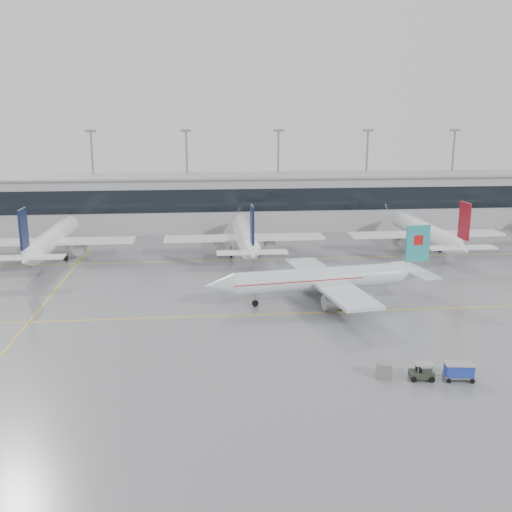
{
  "coord_description": "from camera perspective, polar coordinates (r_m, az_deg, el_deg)",
  "views": [
    {
      "loc": [
        -8.2,
        -70.25,
        24.79
      ],
      "look_at": [
        0.0,
        12.0,
        5.0
      ],
      "focal_mm": 40.0,
      "sensor_mm": 36.0,
      "label": 1
    }
  ],
  "objects": [
    {
      "name": "taxi_line_cross",
      "position": [
        91.42,
        -19.29,
        -3.04
      ],
      "size": [
        0.25,
        60.0,
        0.01
      ],
      "primitive_type": "cube",
      "color": "yellow",
      "rests_on": "ground"
    },
    {
      "name": "baggage_tug",
      "position": [
        59.16,
        16.22,
        -11.25
      ],
      "size": [
        3.56,
        1.75,
        1.7
      ],
      "rotation": [
        0.0,
        0.0,
        -0.13
      ],
      "color": "#282E24",
      "rests_on": "ground"
    },
    {
      "name": "parked_jet_b",
      "position": [
        109.39,
        -19.77,
        1.55
      ],
      "size": [
        29.64,
        36.96,
        11.72
      ],
      "rotation": [
        0.0,
        0.0,
        1.57
      ],
      "color": "white",
      "rests_on": "ground"
    },
    {
      "name": "air_canada_jet",
      "position": [
        80.04,
        7.04,
        -2.3
      ],
      "size": [
        33.51,
        26.24,
        10.19
      ],
      "rotation": [
        0.0,
        0.0,
        3.28
      ],
      "color": "silver",
      "rests_on": "ground"
    },
    {
      "name": "baggage_cart",
      "position": [
        59.97,
        19.64,
        -10.72
      ],
      "size": [
        3.0,
        1.93,
        1.74
      ],
      "rotation": [
        0.0,
        0.0,
        -0.13
      ],
      "color": "gray",
      "rests_on": "ground"
    },
    {
      "name": "terminal_glass",
      "position": [
        126.16,
        -1.92,
        5.58
      ],
      "size": [
        180.0,
        0.2,
        5.0
      ],
      "primitive_type": "cube",
      "color": "black",
      "rests_on": "ground"
    },
    {
      "name": "terminal",
      "position": [
        133.83,
        -2.13,
        5.38
      ],
      "size": [
        180.0,
        15.0,
        12.0
      ],
      "primitive_type": "cube",
      "color": "#A0A0A4",
      "rests_on": "ground"
    },
    {
      "name": "terminal_roof",
      "position": [
        133.1,
        -2.16,
        8.03
      ],
      "size": [
        182.0,
        16.0,
        0.4
      ],
      "primitive_type": "cube",
      "color": "gray",
      "rests_on": "ground"
    },
    {
      "name": "parked_jet_d",
      "position": [
        114.51,
        16.59,
        2.29
      ],
      "size": [
        29.64,
        36.96,
        11.72
      ],
      "rotation": [
        0.0,
        0.0,
        1.57
      ],
      "color": "white",
      "rests_on": "ground"
    },
    {
      "name": "parked_jet_c",
      "position": [
        106.37,
        -1.16,
        2.03
      ],
      "size": [
        29.64,
        36.96,
        11.72
      ],
      "rotation": [
        0.0,
        0.0,
        1.57
      ],
      "color": "white",
      "rests_on": "ground"
    },
    {
      "name": "gse_unit",
      "position": [
        58.75,
        12.69,
        -11.05
      ],
      "size": [
        1.79,
        1.72,
        1.49
      ],
      "primitive_type": "cube",
      "rotation": [
        0.0,
        0.0,
        -0.26
      ],
      "color": "gray",
      "rests_on": "ground"
    },
    {
      "name": "ground",
      "position": [
        74.94,
        0.91,
        -5.85
      ],
      "size": [
        320.0,
        320.0,
        0.0
      ],
      "primitive_type": "plane",
      "color": "gray",
      "rests_on": "ground"
    },
    {
      "name": "taxi_line_main",
      "position": [
        74.94,
        0.91,
        -5.85
      ],
      "size": [
        120.0,
        0.25,
        0.01
      ],
      "primitive_type": "cube",
      "color": "yellow",
      "rests_on": "ground"
    },
    {
      "name": "light_masts",
      "position": [
        138.96,
        -2.32,
        8.73
      ],
      "size": [
        156.4,
        1.0,
        22.6
      ],
      "color": "gray",
      "rests_on": "ground"
    },
    {
      "name": "taxi_line_north",
      "position": [
        103.59,
        -0.99,
        -0.38
      ],
      "size": [
        120.0,
        0.25,
        0.01
      ],
      "primitive_type": "cube",
      "color": "yellow",
      "rests_on": "ground"
    }
  ]
}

